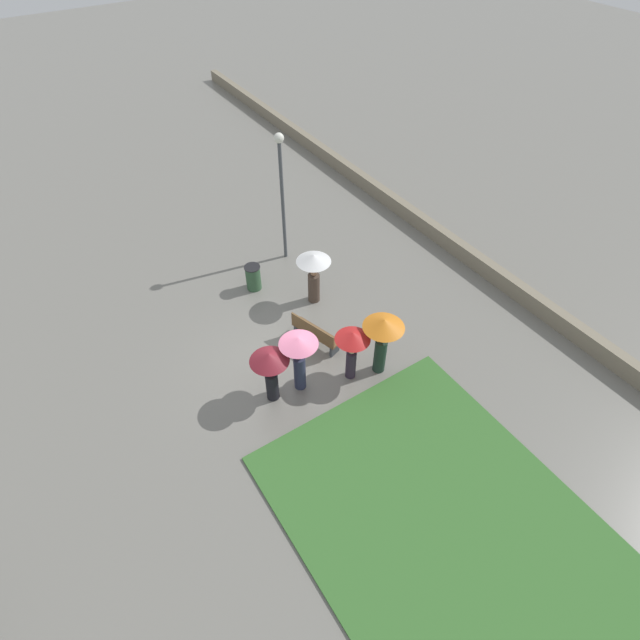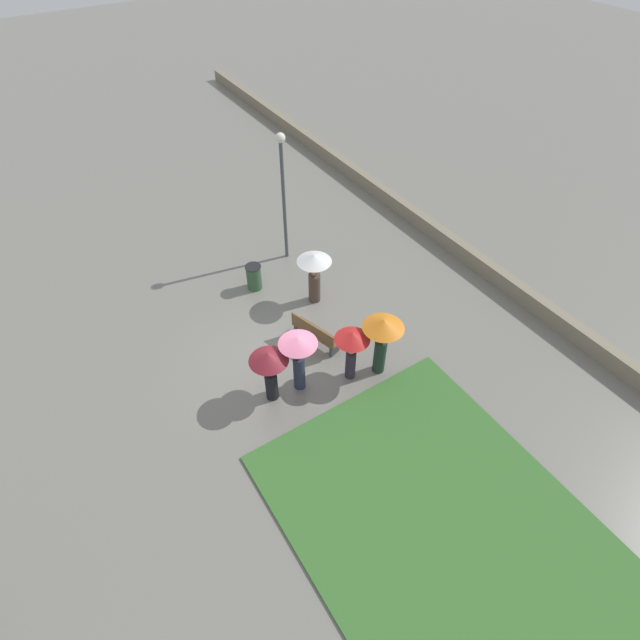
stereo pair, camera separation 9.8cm
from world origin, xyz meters
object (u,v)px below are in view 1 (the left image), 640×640
crowd_person_pink (299,352)px  crowd_person_orange (383,333)px  park_bench (315,333)px  lamp_post (282,183)px  crowd_person_maroon (270,366)px  crowd_person_red (352,344)px  trash_bin (253,277)px  crowd_person_white (314,269)px

crowd_person_pink → crowd_person_orange: size_ratio=0.98×
park_bench → crowd_person_orange: crowd_person_orange is taller
lamp_post → crowd_person_maroon: size_ratio=2.61×
park_bench → crowd_person_red: size_ratio=0.94×
crowd_person_pink → crowd_person_maroon: size_ratio=1.11×
lamp_post → crowd_person_maroon: lamp_post is taller
trash_bin → crowd_person_red: 5.03m
crowd_person_red → park_bench: bearing=-40.9°
trash_bin → crowd_person_maroon: bearing=158.7°
trash_bin → crowd_person_maroon: 4.78m
lamp_post → trash_bin: lamp_post is taller
lamp_post → trash_bin: size_ratio=5.11×
lamp_post → crowd_person_white: bearing=170.8°
lamp_post → crowd_person_orange: lamp_post is taller
trash_bin → crowd_person_orange: (-5.18, -1.34, 1.06)m
park_bench → crowd_person_white: bearing=-48.9°
crowd_person_maroon → crowd_person_white: (2.75, -3.10, -0.01)m
trash_bin → crowd_person_white: crowd_person_white is taller
crowd_person_white → crowd_person_maroon: bearing=-94.2°
crowd_person_pink → crowd_person_red: bearing=111.7°
crowd_person_maroon → crowd_person_red: bearing=-88.9°
crowd_person_pink → crowd_person_orange: (-0.71, -2.23, 0.09)m
lamp_post → crowd_person_maroon: (-5.33, 3.51, -1.65)m
trash_bin → lamp_post: bearing=-62.3°
crowd_person_pink → crowd_person_orange: crowd_person_orange is taller
crowd_person_pink → crowd_person_maroon: 0.84m
crowd_person_maroon → crowd_person_orange: bearing=-89.8°
park_bench → trash_bin: (3.33, 0.34, -0.01)m
park_bench → crowd_person_maroon: (-1.06, 2.05, 0.85)m
crowd_person_maroon → crowd_person_white: crowd_person_white is taller
crowd_person_pink → crowd_person_maroon: crowd_person_pink is taller
crowd_person_pink → crowd_person_red: size_ratio=1.11×
crowd_person_maroon → crowd_person_red: (-0.55, -2.23, 0.02)m
crowd_person_pink → crowd_person_orange: 2.34m
park_bench → lamp_post: size_ratio=0.36×
crowd_person_white → crowd_person_red: bearing=-60.6°
crowd_person_pink → trash_bin: bearing=-151.3°
lamp_post → crowd_person_red: bearing=167.6°
crowd_person_maroon → crowd_person_red: crowd_person_maroon is taller
crowd_person_orange → park_bench: bearing=-152.9°
crowd_person_maroon → park_bench: bearing=-47.8°
trash_bin → crowd_person_orange: bearing=-165.5°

